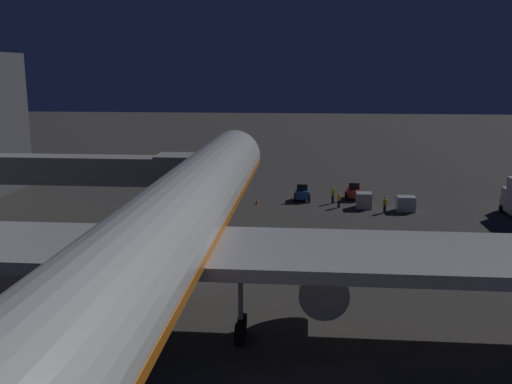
{
  "coord_description": "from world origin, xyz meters",
  "views": [
    {
      "loc": [
        -7.68,
        39.18,
        14.63
      ],
      "look_at": [
        -3.0,
        -13.07,
        3.5
      ],
      "focal_mm": 40.6,
      "sensor_mm": 36.0,
      "label": 1
    }
  ],
  "objects_px": {
    "baggage_container_near_belt": "(406,204)",
    "baggage_tug_spare": "(354,192)",
    "baggage_container_mid_row": "(364,200)",
    "ground_crew_near_nose_gear": "(385,204)",
    "traffic_cone_nose_port": "(257,202)",
    "traffic_cone_nose_starboard": "(218,201)",
    "jet_bridge": "(75,170)",
    "airliner_at_gate": "(166,237)",
    "ground_crew_by_tug": "(339,199)",
    "ground_crew_by_belt_loader": "(333,194)",
    "baggage_tug_lead": "(302,194)"
  },
  "relations": [
    {
      "from": "ground_crew_by_tug",
      "to": "traffic_cone_nose_starboard",
      "type": "distance_m",
      "value": 13.41
    },
    {
      "from": "ground_crew_near_nose_gear",
      "to": "ground_crew_by_belt_loader",
      "type": "xyz_separation_m",
      "value": [
        5.22,
        -3.9,
        0.08
      ]
    },
    {
      "from": "baggage_container_mid_row",
      "to": "airliner_at_gate",
      "type": "bearing_deg",
      "value": 66.28
    },
    {
      "from": "ground_crew_near_nose_gear",
      "to": "ground_crew_by_tug",
      "type": "relative_size",
      "value": 1.02
    },
    {
      "from": "airliner_at_gate",
      "to": "baggage_container_mid_row",
      "type": "relative_size",
      "value": 39.74
    },
    {
      "from": "ground_crew_by_tug",
      "to": "traffic_cone_nose_port",
      "type": "bearing_deg",
      "value": -5.68
    },
    {
      "from": "ground_crew_near_nose_gear",
      "to": "traffic_cone_nose_starboard",
      "type": "relative_size",
      "value": 3.08
    },
    {
      "from": "jet_bridge",
      "to": "ground_crew_by_belt_loader",
      "type": "xyz_separation_m",
      "value": [
        -24.04,
        -13.14,
        -4.65
      ]
    },
    {
      "from": "baggage_tug_lead",
      "to": "baggage_container_mid_row",
      "type": "height_order",
      "value": "baggage_tug_lead"
    },
    {
      "from": "ground_crew_by_tug",
      "to": "ground_crew_by_belt_loader",
      "type": "bearing_deg",
      "value": -74.6
    },
    {
      "from": "airliner_at_gate",
      "to": "baggage_tug_lead",
      "type": "bearing_deg",
      "value": -101.79
    },
    {
      "from": "ground_crew_near_nose_gear",
      "to": "ground_crew_by_tug",
      "type": "distance_m",
      "value": 5.0
    },
    {
      "from": "jet_bridge",
      "to": "baggage_container_mid_row",
      "type": "bearing_deg",
      "value": -157.49
    },
    {
      "from": "baggage_container_mid_row",
      "to": "ground_crew_near_nose_gear",
      "type": "bearing_deg",
      "value": 133.95
    },
    {
      "from": "baggage_container_mid_row",
      "to": "traffic_cone_nose_port",
      "type": "relative_size",
      "value": 3.03
    },
    {
      "from": "baggage_container_near_belt",
      "to": "ground_crew_by_tug",
      "type": "relative_size",
      "value": 1.13
    },
    {
      "from": "jet_bridge",
      "to": "baggage_container_near_belt",
      "type": "relative_size",
      "value": 13.48
    },
    {
      "from": "airliner_at_gate",
      "to": "ground_crew_near_nose_gear",
      "type": "distance_m",
      "value": 33.74
    },
    {
      "from": "ground_crew_by_tug",
      "to": "traffic_cone_nose_starboard",
      "type": "xyz_separation_m",
      "value": [
        13.37,
        -0.89,
        -0.64
      ]
    },
    {
      "from": "ground_crew_by_tug",
      "to": "baggage_tug_lead",
      "type": "bearing_deg",
      "value": -38.02
    },
    {
      "from": "baggage_container_mid_row",
      "to": "ground_crew_by_belt_loader",
      "type": "relative_size",
      "value": 0.91
    },
    {
      "from": "baggage_container_mid_row",
      "to": "traffic_cone_nose_starboard",
      "type": "bearing_deg",
      "value": -2.41
    },
    {
      "from": "baggage_tug_lead",
      "to": "ground_crew_by_belt_loader",
      "type": "xyz_separation_m",
      "value": [
        -3.43,
        1.06,
        0.23
      ]
    },
    {
      "from": "jet_bridge",
      "to": "baggage_tug_lead",
      "type": "distance_m",
      "value": 25.51
    },
    {
      "from": "baggage_tug_spare",
      "to": "baggage_container_near_belt",
      "type": "xyz_separation_m",
      "value": [
        -5.04,
        5.28,
        0.0
      ]
    },
    {
      "from": "baggage_tug_spare",
      "to": "baggage_tug_lead",
      "type": "bearing_deg",
      "value": 12.52
    },
    {
      "from": "baggage_container_near_belt",
      "to": "traffic_cone_nose_starboard",
      "type": "xyz_separation_m",
      "value": [
        20.32,
        -1.73,
        -0.51
      ]
    },
    {
      "from": "baggage_tug_spare",
      "to": "jet_bridge",
      "type": "bearing_deg",
      "value": 30.33
    },
    {
      "from": "ground_crew_near_nose_gear",
      "to": "traffic_cone_nose_starboard",
      "type": "distance_m",
      "value": 18.24
    },
    {
      "from": "ground_crew_near_nose_gear",
      "to": "ground_crew_by_belt_loader",
      "type": "bearing_deg",
      "value": -36.76
    },
    {
      "from": "baggage_container_near_belt",
      "to": "ground_crew_by_belt_loader",
      "type": "height_order",
      "value": "ground_crew_by_belt_loader"
    },
    {
      "from": "airliner_at_gate",
      "to": "ground_crew_by_belt_loader",
      "type": "height_order",
      "value": "airliner_at_gate"
    },
    {
      "from": "baggage_container_mid_row",
      "to": "ground_crew_near_nose_gear",
      "type": "relative_size",
      "value": 0.98
    },
    {
      "from": "jet_bridge",
      "to": "baggage_tug_lead",
      "type": "bearing_deg",
      "value": -145.43
    },
    {
      "from": "baggage_container_near_belt",
      "to": "traffic_cone_nose_port",
      "type": "height_order",
      "value": "baggage_container_near_belt"
    },
    {
      "from": "baggage_container_mid_row",
      "to": "traffic_cone_nose_starboard",
      "type": "relative_size",
      "value": 3.03
    },
    {
      "from": "traffic_cone_nose_starboard",
      "to": "jet_bridge",
      "type": "bearing_deg",
      "value": 46.81
    },
    {
      "from": "jet_bridge",
      "to": "ground_crew_by_belt_loader",
      "type": "distance_m",
      "value": 27.8
    },
    {
      "from": "baggage_tug_lead",
      "to": "baggage_container_near_belt",
      "type": "distance_m",
      "value": 11.64
    },
    {
      "from": "jet_bridge",
      "to": "traffic_cone_nose_port",
      "type": "relative_size",
      "value": 46.21
    },
    {
      "from": "ground_crew_near_nose_gear",
      "to": "traffic_cone_nose_starboard",
      "type": "height_order",
      "value": "ground_crew_near_nose_gear"
    },
    {
      "from": "baggage_tug_spare",
      "to": "ground_crew_by_tug",
      "type": "bearing_deg",
      "value": 66.62
    },
    {
      "from": "baggage_container_near_belt",
      "to": "baggage_container_mid_row",
      "type": "distance_m",
      "value": 4.42
    },
    {
      "from": "ground_crew_near_nose_gear",
      "to": "jet_bridge",
      "type": "bearing_deg",
      "value": 17.54
    },
    {
      "from": "jet_bridge",
      "to": "baggage_container_near_belt",
      "type": "xyz_separation_m",
      "value": [
        -31.57,
        -10.24,
        -4.88
      ]
    },
    {
      "from": "baggage_container_near_belt",
      "to": "baggage_tug_spare",
      "type": "bearing_deg",
      "value": -46.33
    },
    {
      "from": "airliner_at_gate",
      "to": "traffic_cone_nose_starboard",
      "type": "height_order",
      "value": "airliner_at_gate"
    },
    {
      "from": "airliner_at_gate",
      "to": "baggage_tug_spare",
      "type": "xyz_separation_m",
      "value": [
        -13.09,
        -35.71,
        -4.79
      ]
    },
    {
      "from": "jet_bridge",
      "to": "ground_crew_near_nose_gear",
      "type": "height_order",
      "value": "jet_bridge"
    },
    {
      "from": "ground_crew_near_nose_gear",
      "to": "ground_crew_by_tug",
      "type": "xyz_separation_m",
      "value": [
        4.65,
        -1.84,
        -0.02
      ]
    }
  ]
}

